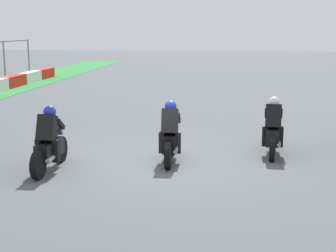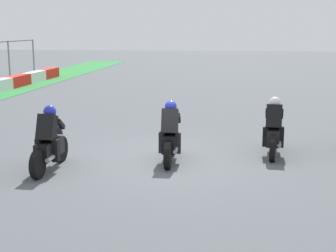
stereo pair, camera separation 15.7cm
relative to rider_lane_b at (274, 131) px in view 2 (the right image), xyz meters
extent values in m
plane|color=#4C5255|center=(-0.90, 2.72, -0.62)|extent=(120.00, 120.00, 0.00)
cube|color=red|center=(13.34, 13.09, -0.30)|extent=(2.33, 0.60, 0.64)
cube|color=silver|center=(15.72, 13.09, -0.30)|extent=(2.33, 0.60, 0.64)
cube|color=red|center=(18.09, 13.09, -0.30)|extent=(2.33, 0.60, 0.64)
cylinder|color=slate|center=(16.44, 15.01, 0.62)|extent=(0.10, 0.10, 2.49)
cylinder|color=slate|center=(20.29, 15.01, 0.62)|extent=(0.10, 0.10, 2.49)
cylinder|color=black|center=(0.70, -0.07, -0.30)|extent=(0.65, 0.20, 0.64)
cylinder|color=black|center=(-0.69, 0.07, -0.30)|extent=(0.65, 0.20, 0.64)
cube|color=black|center=(0.00, 0.00, -0.12)|extent=(1.13, 0.43, 0.40)
ellipsoid|color=black|center=(0.10, -0.01, 0.18)|extent=(0.51, 0.35, 0.24)
cube|color=red|center=(-0.50, 0.05, -0.10)|extent=(0.08, 0.17, 0.08)
cylinder|color=#A5A5AD|center=(-0.36, -0.12, -0.25)|extent=(0.43, 0.14, 0.10)
cube|color=black|center=(-0.10, 0.01, 0.40)|extent=(0.52, 0.45, 0.66)
sphere|color=silver|center=(0.12, -0.01, 0.74)|extent=(0.33, 0.33, 0.30)
cube|color=#3C8D4D|center=(0.50, -0.05, 0.22)|extent=(0.18, 0.27, 0.23)
cube|color=black|center=(-0.10, 0.21, -0.12)|extent=(0.19, 0.16, 0.52)
cube|color=black|center=(-0.14, -0.19, -0.12)|extent=(0.19, 0.16, 0.52)
cube|color=black|center=(0.30, 0.15, 0.42)|extent=(0.39, 0.14, 0.31)
cube|color=black|center=(0.26, -0.21, 0.42)|extent=(0.39, 0.14, 0.31)
cylinder|color=black|center=(-0.27, 2.62, -0.30)|extent=(0.64, 0.16, 0.64)
cylinder|color=black|center=(-1.67, 2.57, -0.30)|extent=(0.64, 0.16, 0.64)
cube|color=black|center=(-0.97, 2.59, -0.12)|extent=(1.11, 0.36, 0.40)
ellipsoid|color=black|center=(-0.87, 2.60, 0.18)|extent=(0.49, 0.32, 0.24)
cube|color=red|center=(-1.48, 2.58, -0.10)|extent=(0.07, 0.16, 0.08)
cylinder|color=#A5A5AD|center=(-1.31, 2.42, -0.25)|extent=(0.42, 0.11, 0.10)
cube|color=black|center=(-1.07, 2.59, 0.40)|extent=(0.50, 0.42, 0.66)
sphere|color=#222FB9|center=(-0.85, 2.60, 0.74)|extent=(0.31, 0.31, 0.30)
cube|color=#38666D|center=(-0.47, 2.61, 0.22)|extent=(0.16, 0.27, 0.23)
cube|color=black|center=(-1.10, 2.79, -0.12)|extent=(0.18, 0.15, 0.52)
cube|color=black|center=(-1.08, 2.39, -0.12)|extent=(0.18, 0.15, 0.52)
cube|color=black|center=(-0.70, 2.78, 0.42)|extent=(0.39, 0.11, 0.31)
cube|color=black|center=(-0.68, 2.42, 0.42)|extent=(0.39, 0.11, 0.31)
cylinder|color=black|center=(-1.38, 5.28, -0.30)|extent=(0.64, 0.15, 0.64)
cylinder|color=black|center=(-2.78, 5.30, -0.30)|extent=(0.64, 0.15, 0.64)
cube|color=black|center=(-2.08, 5.29, -0.12)|extent=(1.11, 0.34, 0.40)
ellipsoid|color=black|center=(-1.98, 5.29, 0.18)|extent=(0.49, 0.31, 0.24)
cube|color=red|center=(-2.59, 5.30, -0.10)|extent=(0.06, 0.16, 0.08)
cylinder|color=#A5A5AD|center=(-2.44, 5.14, -0.25)|extent=(0.42, 0.11, 0.10)
cube|color=black|center=(-2.18, 5.29, 0.40)|extent=(0.49, 0.41, 0.66)
sphere|color=#222FB9|center=(-1.96, 5.29, 0.74)|extent=(0.31, 0.31, 0.30)
cube|color=slate|center=(-1.58, 5.28, 0.22)|extent=(0.16, 0.26, 0.23)
cube|color=black|center=(-2.20, 5.49, -0.12)|extent=(0.18, 0.14, 0.52)
cube|color=black|center=(-2.21, 5.09, -0.12)|extent=(0.18, 0.14, 0.52)
cube|color=black|center=(-1.80, 5.46, 0.42)|extent=(0.39, 0.11, 0.31)
cube|color=black|center=(-1.81, 5.10, 0.42)|extent=(0.39, 0.11, 0.31)
camera|label=1|loc=(-12.52, 1.31, 2.63)|focal=51.43mm
camera|label=2|loc=(-12.50, 1.16, 2.63)|focal=51.43mm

